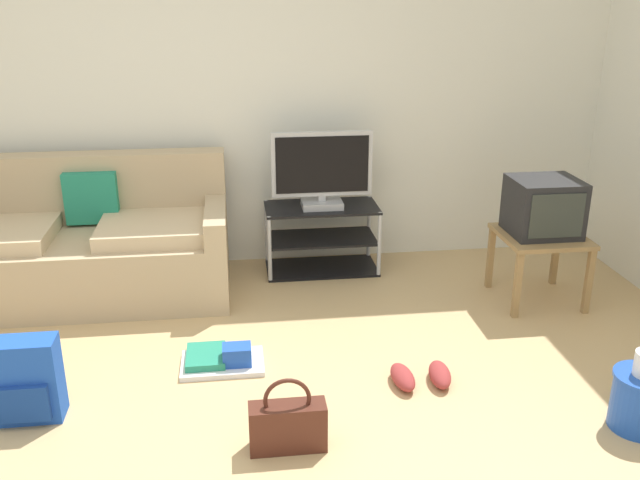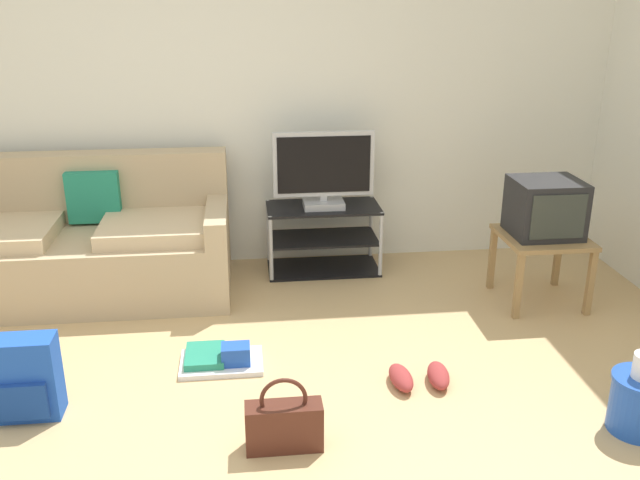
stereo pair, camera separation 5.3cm
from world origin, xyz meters
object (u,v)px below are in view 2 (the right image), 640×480
cleaning_bucket (640,399)px  sneakers_pair (420,377)px  couch (84,246)px  flat_tv (324,171)px  crt_tv (545,208)px  floor_tray (220,359)px  side_table (542,245)px  backpack (24,379)px  handbag (284,424)px  tv_stand (323,238)px

cleaning_bucket → sneakers_pair: bearing=151.1°
couch → flat_tv: (1.69, 0.19, 0.44)m
crt_tv → floor_tray: bearing=-163.3°
side_table → cleaning_bucket: side_table is taller
backpack → sneakers_pair: backpack is taller
flat_tv → floor_tray: (-0.75, -1.32, -0.74)m
floor_tray → sneakers_pair: bearing=-16.6°
couch → handbag: (1.26, -1.92, -0.21)m
couch → tv_stand: bearing=7.2°
tv_stand → side_table: 1.57m
cleaning_bucket → couch: bearing=146.3°
handbag → floor_tray: 0.85m
tv_stand → backpack: tv_stand is taller
couch → sneakers_pair: couch is taller
couch → sneakers_pair: 2.51m
couch → sneakers_pair: (2.02, -1.45, -0.30)m
tv_stand → flat_tv: bearing=-90.0°
backpack → handbag: size_ratio=1.16×
handbag → cleaning_bucket: cleaning_bucket is taller
sneakers_pair → flat_tv: bearing=101.3°
couch → backpack: bearing=-90.0°
crt_tv → flat_tv: bearing=153.8°
handbag → side_table: bearing=37.8°
couch → floor_tray: bearing=-50.2°
couch → side_table: size_ratio=3.65×
backpack → floor_tray: (0.94, 0.38, -0.17)m
couch → flat_tv: size_ratio=2.72×
couch → flat_tv: 1.76m
tv_stand → backpack: 2.42m
backpack → floor_tray: 1.03m
handbag → sneakers_pair: size_ratio=1.08×
side_table → crt_tv: (0.00, 0.02, 0.26)m
handbag → couch: bearing=123.2°
floor_tray → flat_tv: bearing=60.6°
couch → backpack: size_ratio=4.61×
crt_tv → cleaning_bucket: 1.57m
couch → crt_tv: size_ratio=4.58×
cleaning_bucket → sneakers_pair: cleaning_bucket is taller
crt_tv → couch: bearing=170.9°
cleaning_bucket → tv_stand: bearing=120.2°
flat_tv → floor_tray: 1.69m
backpack → handbag: backpack is taller
couch → floor_tray: couch is taller
sneakers_pair → crt_tv: bearing=42.3°
tv_stand → floor_tray: 1.55m
flat_tv → crt_tv: 1.55m
couch → backpack: couch is taller
handbag → backpack: bearing=162.2°
side_table → crt_tv: crt_tv is taller
side_table → sneakers_pair: size_ratio=1.57×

